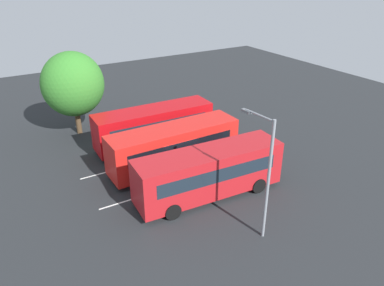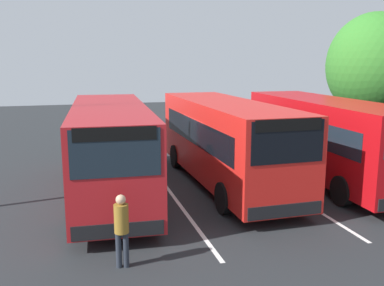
{
  "view_description": "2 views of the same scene",
  "coord_description": "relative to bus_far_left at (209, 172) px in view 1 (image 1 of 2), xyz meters",
  "views": [
    {
      "loc": [
        -10.48,
        -19.91,
        12.96
      ],
      "look_at": [
        1.26,
        -0.29,
        1.82
      ],
      "focal_mm": 34.61,
      "sensor_mm": 36.0,
      "label": 1
    },
    {
      "loc": [
        14.57,
        -5.19,
        4.53
      ],
      "look_at": [
        0.61,
        -1.21,
        1.72
      ],
      "focal_mm": 40.26,
      "sensor_mm": 36.0,
      "label": 2
    }
  ],
  "objects": [
    {
      "name": "lane_stripe_outer_left",
      "position": [
        -0.29,
        1.98,
        -1.68
      ],
      "size": [
        12.12,
        0.24,
        0.01
      ],
      "primitive_type": "cube",
      "rotation": [
        0.0,
        0.0,
        -0.01
      ],
      "color": "silver",
      "rests_on": "ground"
    },
    {
      "name": "lane_stripe_inner_left",
      "position": [
        -0.29,
        5.92,
        -1.68
      ],
      "size": [
        12.12,
        0.24,
        0.01
      ],
      "primitive_type": "cube",
      "rotation": [
        0.0,
        0.0,
        -0.01
      ],
      "color": "silver",
      "rests_on": "ground"
    },
    {
      "name": "ground_plane",
      "position": [
        -0.29,
        3.95,
        -1.69
      ],
      "size": [
        62.77,
        62.77,
        0.0
      ],
      "primitive_type": "plane",
      "color": "#232628"
    },
    {
      "name": "pedestrian",
      "position": [
        5.32,
        -0.29,
        -0.7
      ],
      "size": [
        0.37,
        0.37,
        1.68
      ],
      "rotation": [
        0.0,
        0.0,
        2.96
      ],
      "color": "#232833",
      "rests_on": "ground"
    },
    {
      "name": "bus_far_left",
      "position": [
        0.0,
        0.0,
        0.0
      ],
      "size": [
        9.35,
        2.95,
        3.06
      ],
      "rotation": [
        0.0,
        0.0,
        -0.06
      ],
      "color": "#AD191E",
      "rests_on": "ground"
    },
    {
      "name": "bus_center_left",
      "position": [
        -0.16,
        4.15,
        0.0
      ],
      "size": [
        9.23,
        2.57,
        3.06
      ],
      "rotation": [
        0.0,
        0.0,
        0.01
      ],
      "color": "red",
      "rests_on": "ground"
    },
    {
      "name": "depot_tree",
      "position": [
        -4.25,
        13.5,
        2.56
      ],
      "size": [
        4.97,
        4.47,
        6.87
      ],
      "color": "#4C3823",
      "rests_on": "ground"
    },
    {
      "name": "street_lamp",
      "position": [
        0.33,
        -4.41,
        2.16
      ],
      "size": [
        0.34,
        2.22,
        6.62
      ],
      "rotation": [
        0.0,
        0.0,
        1.65
      ],
      "color": "gray",
      "rests_on": "ground"
    },
    {
      "name": "bus_center_right",
      "position": [
        0.22,
        8.06,
        0.0
      ],
      "size": [
        9.28,
        2.71,
        3.06
      ],
      "rotation": [
        0.0,
        0.0,
        -0.03
      ],
      "color": "#B70C11",
      "rests_on": "ground"
    }
  ]
}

